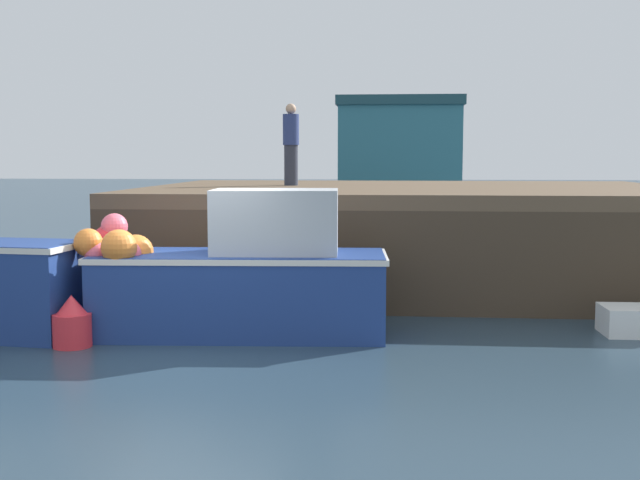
% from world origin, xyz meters
% --- Properties ---
extents(ground, '(120.00, 160.00, 0.10)m').
position_xyz_m(ground, '(0.00, 0.00, -0.05)').
color(ground, '#283D4C').
extents(pier, '(10.64, 7.76, 1.94)m').
position_xyz_m(pier, '(3.20, 5.47, 1.61)').
color(pier, brown).
rests_on(pier, ground).
extents(fishing_boat_near_right, '(4.37, 1.68, 2.08)m').
position_xyz_m(fishing_boat_near_right, '(0.64, 0.73, 0.84)').
color(fishing_boat_near_right, navy).
rests_on(fishing_boat_near_right, ground).
extents(dockworker, '(0.34, 0.34, 1.71)m').
position_xyz_m(dockworker, '(0.68, 6.41, 2.80)').
color(dockworker, '#2D3342').
rests_on(dockworker, pier).
extents(warehouse, '(6.62, 7.00, 5.70)m').
position_xyz_m(warehouse, '(3.25, 34.09, 2.87)').
color(warehouse, '#2D6B7A').
rests_on(warehouse, ground).
extents(mooring_buoy_foreground, '(0.51, 0.51, 0.70)m').
position_xyz_m(mooring_buoy_foreground, '(-1.45, -0.19, 0.32)').
color(mooring_buoy_foreground, red).
rests_on(mooring_buoy_foreground, ground).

